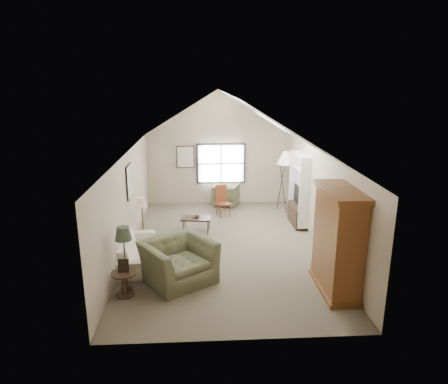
{
  "coord_description": "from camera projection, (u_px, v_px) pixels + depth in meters",
  "views": [
    {
      "loc": [
        -0.59,
        -9.85,
        4.26
      ],
      "look_at": [
        0.0,
        0.4,
        1.4
      ],
      "focal_mm": 32.0,
      "sensor_mm": 36.0,
      "label": 1
    }
  ],
  "objects": [
    {
      "name": "dark_lamp",
      "position": [
        125.0,
        259.0,
        8.23
      ],
      "size": [
        0.37,
        0.37,
        1.45
      ],
      "primitive_type": null,
      "rotation": [
        0.0,
        0.0,
        0.07
      ],
      "color": "#282E20",
      "rests_on": "ground"
    },
    {
      "name": "tv_alcove",
      "position": [
        299.0,
        188.0,
        12.01
      ],
      "size": [
        0.32,
        1.3,
        2.1
      ],
      "primitive_type": "cube",
      "color": "white",
      "rests_on": "ground"
    },
    {
      "name": "coffee_table",
      "position": [
        196.0,
        225.0,
        11.62
      ],
      "size": [
        0.91,
        0.58,
        0.44
      ],
      "primitive_type": "cube",
      "rotation": [
        0.0,
        0.0,
        -0.12
      ],
      "color": "#322214",
      "rests_on": "ground"
    },
    {
      "name": "side_table",
      "position": [
        125.0,
        284.0,
        8.16
      ],
      "size": [
        0.56,
        0.56,
        0.52
      ],
      "primitive_type": "cylinder",
      "rotation": [
        0.0,
        0.0,
        0.07
      ],
      "color": "#3D2A19",
      "rests_on": "ground"
    },
    {
      "name": "media_console",
      "position": [
        297.0,
        215.0,
        12.24
      ],
      "size": [
        0.34,
        1.18,
        0.6
      ],
      "primitive_type": "cube",
      "color": "#382316",
      "rests_on": "ground"
    },
    {
      "name": "armchair_far",
      "position": [
        226.0,
        195.0,
        14.12
      ],
      "size": [
        1.05,
        1.07,
        0.77
      ],
      "primitive_type": "imported",
      "rotation": [
        0.0,
        0.0,
        2.81
      ],
      "color": "#696C4B",
      "rests_on": "ground"
    },
    {
      "name": "window",
      "position": [
        221.0,
        164.0,
        14.08
      ],
      "size": [
        1.72,
        0.08,
        1.42
      ],
      "primitive_type": "cube",
      "color": "black",
      "rests_on": "room_shell"
    },
    {
      "name": "tv_panel",
      "position": [
        298.0,
        195.0,
        12.07
      ],
      "size": [
        0.05,
        0.9,
        0.55
      ],
      "primitive_type": "cube",
      "color": "black",
      "rests_on": "media_console"
    },
    {
      "name": "room_shell",
      "position": [
        225.0,
        126.0,
        9.79
      ],
      "size": [
        5.01,
        8.01,
        4.0
      ],
      "color": "brown",
      "rests_on": "ground"
    },
    {
      "name": "side_chair",
      "position": [
        223.0,
        201.0,
        12.93
      ],
      "size": [
        0.51,
        0.51,
        1.02
      ],
      "primitive_type": "cube",
      "rotation": [
        0.0,
        0.0,
        0.38
      ],
      "color": "brown",
      "rests_on": "ground"
    },
    {
      "name": "tan_lamp",
      "position": [
        143.0,
        220.0,
        10.75
      ],
      "size": [
        0.28,
        0.28,
        1.3
      ],
      "primitive_type": null,
      "rotation": [
        0.0,
        0.0,
        0.07
      ],
      "color": "tan",
      "rests_on": "ground"
    },
    {
      "name": "armchair_near",
      "position": [
        179.0,
        262.0,
        8.7
      ],
      "size": [
        1.88,
        1.83,
        0.92
      ],
      "primitive_type": "imported",
      "rotation": [
        0.0,
        0.0,
        0.6
      ],
      "color": "#555A3F",
      "rests_on": "ground"
    },
    {
      "name": "sofa",
      "position": [
        137.0,
        250.0,
        9.69
      ],
      "size": [
        0.95,
        2.13,
        0.61
      ],
      "primitive_type": "imported",
      "rotation": [
        0.0,
        0.0,
        1.64
      ],
      "color": "silver",
      "rests_on": "ground"
    },
    {
      "name": "tripod_lamp",
      "position": [
        285.0,
        181.0,
        13.3
      ],
      "size": [
        0.65,
        0.65,
        2.08
      ],
      "primitive_type": null,
      "rotation": [
        0.0,
        0.0,
        0.08
      ],
      "color": "silver",
      "rests_on": "ground"
    },
    {
      "name": "armoire",
      "position": [
        338.0,
        241.0,
        8.17
      ],
      "size": [
        0.6,
        1.5,
        2.2
      ],
      "primitive_type": "cube",
      "color": "brown",
      "rests_on": "ground"
    },
    {
      "name": "bowl",
      "position": [
        196.0,
        217.0,
        11.56
      ],
      "size": [
        0.23,
        0.23,
        0.05
      ],
      "primitive_type": "imported",
      "rotation": [
        0.0,
        0.0,
        -0.12
      ],
      "color": "#3B2618",
      "rests_on": "coffee_table"
    },
    {
      "name": "skylight",
      "position": [
        271.0,
        121.0,
        10.73
      ],
      "size": [
        0.8,
        1.2,
        0.52
      ],
      "primitive_type": null,
      "color": "white",
      "rests_on": "room_shell"
    },
    {
      "name": "wall_art",
      "position": [
        159.0,
        169.0,
        11.95
      ],
      "size": [
        1.97,
        3.71,
        0.88
      ],
      "color": "black",
      "rests_on": "room_shell"
    }
  ]
}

